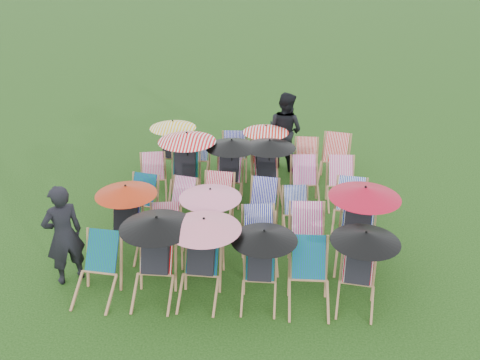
# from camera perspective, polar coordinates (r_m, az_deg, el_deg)

# --- Properties ---
(ground) EXTENTS (100.00, 100.00, 0.00)m
(ground) POSITION_cam_1_polar(r_m,az_deg,el_deg) (10.55, 0.10, -5.14)
(ground) COLOR black
(ground) RESTS_ON ground
(deckchair_0) EXTENTS (0.73, 0.96, 0.98)m
(deckchair_0) POSITION_cam_1_polar(r_m,az_deg,el_deg) (8.82, -15.06, -9.29)
(deckchair_0) COLOR #9E7049
(deckchair_0) RESTS_ON ground
(deckchair_1) EXTENTS (1.17, 1.21, 1.38)m
(deckchair_1) POSITION_cam_1_polar(r_m,az_deg,el_deg) (8.51, -9.08, -8.10)
(deckchair_1) COLOR #9E7049
(deckchair_1) RESTS_ON ground
(deckchair_2) EXTENTS (1.16, 1.21, 1.37)m
(deckchair_2) POSITION_cam_1_polar(r_m,az_deg,el_deg) (8.41, -4.19, -8.29)
(deckchair_2) COLOR #9E7049
(deckchair_2) RESTS_ON ground
(deckchair_3) EXTENTS (1.03, 1.07, 1.22)m
(deckchair_3) POSITION_cam_1_polar(r_m,az_deg,el_deg) (8.36, 2.22, -9.14)
(deckchair_3) COLOR #9E7049
(deckchair_3) RESTS_ON ground
(deckchair_4) EXTENTS (0.69, 0.94, 1.00)m
(deckchair_4) POSITION_cam_1_polar(r_m,az_deg,el_deg) (8.42, 7.38, -10.31)
(deckchair_4) COLOR #9E7049
(deckchair_4) RESTS_ON ground
(deckchair_5) EXTENTS (1.06, 1.12, 1.26)m
(deckchair_5) POSITION_cam_1_polar(r_m,az_deg,el_deg) (8.47, 12.62, -9.17)
(deckchair_5) COLOR #9E7049
(deckchair_5) RESTS_ON ground
(deckchair_6) EXTENTS (1.09, 1.13, 1.29)m
(deckchair_6) POSITION_cam_1_polar(r_m,az_deg,el_deg) (9.73, -12.21, -4.06)
(deckchair_6) COLOR #9E7049
(deckchair_6) RESTS_ON ground
(deckchair_7) EXTENTS (0.74, 0.93, 0.91)m
(deckchair_7) POSITION_cam_1_polar(r_m,az_deg,el_deg) (9.54, -7.87, -5.89)
(deckchair_7) COLOR #9E7049
(deckchair_7) RESTS_ON ground
(deckchair_8) EXTENTS (1.09, 1.17, 1.29)m
(deckchair_8) POSITION_cam_1_polar(r_m,az_deg,el_deg) (9.40, -3.38, -4.57)
(deckchair_8) COLOR #9E7049
(deckchair_8) RESTS_ON ground
(deckchair_9) EXTENTS (0.75, 0.96, 0.96)m
(deckchair_9) POSITION_cam_1_polar(r_m,az_deg,el_deg) (9.29, 2.10, -6.40)
(deckchair_9) COLOR #9E7049
(deckchair_9) RESTS_ON ground
(deckchair_10) EXTENTS (0.73, 0.98, 1.02)m
(deckchair_10) POSITION_cam_1_polar(r_m,az_deg,el_deg) (9.30, 7.23, -6.35)
(deckchair_10) COLOR #9E7049
(deckchair_10) RESTS_ON ground
(deckchair_11) EXTENTS (1.22, 1.29, 1.44)m
(deckchair_11) POSITION_cam_1_polar(r_m,az_deg,el_deg) (9.37, 12.53, -4.75)
(deckchair_11) COLOR #9E7049
(deckchair_11) RESTS_ON ground
(deckchair_12) EXTENTS (0.76, 0.95, 0.92)m
(deckchair_12) POSITION_cam_1_polar(r_m,az_deg,el_deg) (10.66, -10.76, -2.43)
(deckchair_12) COLOR #9E7049
(deckchair_12) RESTS_ON ground
(deckchair_13) EXTENTS (0.70, 0.87, 0.85)m
(deckchair_13) POSITION_cam_1_polar(r_m,az_deg,el_deg) (10.60, -6.44, -2.52)
(deckchair_13) COLOR #9E7049
(deckchair_13) RESTS_ON ground
(deckchair_14) EXTENTS (0.74, 0.97, 0.99)m
(deckchair_14) POSITION_cam_1_polar(r_m,az_deg,el_deg) (10.39, -2.63, -2.54)
(deckchair_14) COLOR #9E7049
(deckchair_14) RESTS_ON ground
(deckchair_15) EXTENTS (0.71, 0.91, 0.93)m
(deckchair_15) POSITION_cam_1_polar(r_m,az_deg,el_deg) (10.32, 2.34, -2.94)
(deckchair_15) COLOR #9E7049
(deckchair_15) RESTS_ON ground
(deckchair_16) EXTENTS (0.64, 0.82, 0.83)m
(deckchair_16) POSITION_cam_1_polar(r_m,az_deg,el_deg) (10.29, 6.08, -3.49)
(deckchair_16) COLOR #9E7049
(deckchair_16) RESTS_ON ground
(deckchair_17) EXTENTS (0.76, 0.97, 0.97)m
(deckchair_17) POSITION_cam_1_polar(r_m,az_deg,el_deg) (10.43, 11.61, -3.02)
(deckchair_17) COLOR #9E7049
(deckchair_17) RESTS_ON ground
(deckchair_18) EXTENTS (0.74, 0.92, 0.89)m
(deckchair_18) POSITION_cam_1_polar(r_m,az_deg,el_deg) (11.68, -9.24, 0.23)
(deckchair_18) COLOR #9E7049
(deckchair_18) RESTS_ON ground
(deckchair_19) EXTENTS (1.22, 1.29, 1.45)m
(deckchair_19) POSITION_cam_1_polar(r_m,az_deg,el_deg) (11.43, -5.87, 1.62)
(deckchair_19) COLOR #9E7049
(deckchair_19) RESTS_ON ground
(deckchair_20) EXTENTS (1.12, 1.17, 1.32)m
(deckchair_20) POSITION_cam_1_polar(r_m,az_deg,el_deg) (11.34, -1.17, 1.20)
(deckchair_20) COLOR #9E7049
(deckchair_20) RESTS_ON ground
(deckchair_21) EXTENTS (1.11, 1.21, 1.31)m
(deckchair_21) POSITION_cam_1_polar(r_m,az_deg,el_deg) (11.36, 2.99, 1.18)
(deckchair_21) COLOR #9E7049
(deckchair_21) RESTS_ON ground
(deckchair_22) EXTENTS (0.72, 0.93, 0.94)m
(deckchair_22) POSITION_cam_1_polar(r_m,az_deg,el_deg) (11.33, 6.99, -0.30)
(deckchair_22) COLOR #9E7049
(deckchair_22) RESTS_ON ground
(deckchair_23) EXTENTS (0.67, 0.91, 0.96)m
(deckchair_23) POSITION_cam_1_polar(r_m,az_deg,el_deg) (11.40, 10.79, -0.39)
(deckchair_23) COLOR #9E7049
(deckchair_23) RESTS_ON ground
(deckchair_24) EXTENTS (1.08, 1.13, 1.28)m
(deckchair_24) POSITION_cam_1_polar(r_m,az_deg,el_deg) (12.65, -7.37, 3.56)
(deckchair_24) COLOR #9E7049
(deckchair_24) RESTS_ON ground
(deckchair_25) EXTENTS (0.62, 0.85, 0.91)m
(deckchair_25) POSITION_cam_1_polar(r_m,az_deg,el_deg) (12.50, -4.69, 2.32)
(deckchair_25) COLOR #9E7049
(deckchair_25) RESTS_ON ground
(deckchair_26) EXTENTS (0.69, 0.93, 0.96)m
(deckchair_26) POSITION_cam_1_polar(r_m,az_deg,el_deg) (12.50, -0.61, 2.55)
(deckchair_26) COLOR #9E7049
(deckchair_26) RESTS_ON ground
(deckchair_27) EXTENTS (1.05, 1.14, 1.25)m
(deckchair_27) POSITION_cam_1_polar(r_m,az_deg,el_deg) (12.33, 2.57, 3.09)
(deckchair_27) COLOR #9E7049
(deckchair_27) RESTS_ON ground
(deckchair_28) EXTENTS (0.59, 0.83, 0.90)m
(deckchair_28) POSITION_cam_1_polar(r_m,az_deg,el_deg) (12.43, 7.09, 2.02)
(deckchair_28) COLOR #9E7049
(deckchair_28) RESTS_ON ground
(deckchair_29) EXTENTS (0.84, 1.05, 1.03)m
(deckchair_29) POSITION_cam_1_polar(r_m,az_deg,el_deg) (12.41, 10.02, 2.12)
(deckchair_29) COLOR #9E7049
(deckchair_29) RESTS_ON ground
(person_left) EXTENTS (0.76, 0.74, 1.76)m
(person_left) POSITION_cam_1_polar(r_m,az_deg,el_deg) (9.13, -18.31, -5.57)
(person_left) COLOR black
(person_left) RESTS_ON ground
(person_rear) EXTENTS (1.15, 1.10, 1.87)m
(person_rear) POSITION_cam_1_polar(r_m,az_deg,el_deg) (12.85, 4.84, 5.30)
(person_rear) COLOR black
(person_rear) RESTS_ON ground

